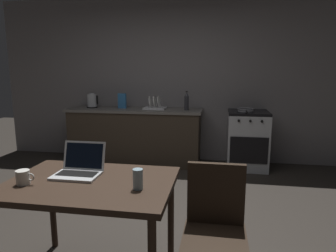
# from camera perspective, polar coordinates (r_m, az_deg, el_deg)

# --- Properties ---
(ground_plane) EXTENTS (12.00, 12.00, 0.00)m
(ground_plane) POSITION_cam_1_polar(r_m,az_deg,el_deg) (3.07, -8.07, -18.66)
(ground_plane) COLOR #2D2823
(back_wall) EXTENTS (6.40, 0.10, 2.68)m
(back_wall) POSITION_cam_1_polar(r_m,az_deg,el_deg) (5.01, 3.39, 8.74)
(back_wall) COLOR slate
(back_wall) RESTS_ON ground_plane
(kitchen_counter) EXTENTS (2.16, 0.64, 0.89)m
(kitchen_counter) POSITION_cam_1_polar(r_m,az_deg,el_deg) (4.93, -6.23, -1.80)
(kitchen_counter) COLOR #382D23
(kitchen_counter) RESTS_ON ground_plane
(stove_oven) EXTENTS (0.60, 0.62, 0.89)m
(stove_oven) POSITION_cam_1_polar(r_m,az_deg,el_deg) (4.77, 14.87, -2.55)
(stove_oven) COLOR #B7BABF
(stove_oven) RESTS_ON ground_plane
(dining_table) EXTENTS (1.13, 0.79, 0.75)m
(dining_table) POSITION_cam_1_polar(r_m,az_deg,el_deg) (2.17, -14.55, -12.11)
(dining_table) COLOR #332319
(dining_table) RESTS_ON ground_plane
(chair) EXTENTS (0.40, 0.40, 0.89)m
(chair) POSITION_cam_1_polar(r_m,az_deg,el_deg) (2.05, 8.94, -18.07)
(chair) COLOR #2D2116
(chair) RESTS_ON ground_plane
(laptop) EXTENTS (0.32, 0.29, 0.22)m
(laptop) POSITION_cam_1_polar(r_m,az_deg,el_deg) (2.26, -16.61, -7.80)
(laptop) COLOR silver
(laptop) RESTS_ON dining_table
(electric_kettle) EXTENTS (0.19, 0.17, 0.24)m
(electric_kettle) POSITION_cam_1_polar(r_m,az_deg,el_deg) (5.09, -14.30, 4.66)
(electric_kettle) COLOR black
(electric_kettle) RESTS_ON kitchen_counter
(bottle) EXTENTS (0.07, 0.07, 0.30)m
(bottle) POSITION_cam_1_polar(r_m,az_deg,el_deg) (4.63, 3.57, 4.75)
(bottle) COLOR #2D2D33
(bottle) RESTS_ON kitchen_counter
(frying_pan) EXTENTS (0.25, 0.42, 0.05)m
(frying_pan) POSITION_cam_1_polar(r_m,az_deg,el_deg) (4.66, 14.57, 3.03)
(frying_pan) COLOR gray
(frying_pan) RESTS_ON stove_oven
(coffee_mug) EXTENTS (0.13, 0.09, 0.10)m
(coffee_mug) POSITION_cam_1_polar(r_m,az_deg,el_deg) (2.21, -25.89, -8.80)
(coffee_mug) COLOR silver
(coffee_mug) RESTS_ON dining_table
(drinking_glass) EXTENTS (0.07, 0.07, 0.13)m
(drinking_glass) POSITION_cam_1_polar(r_m,az_deg,el_deg) (1.92, -5.77, -10.05)
(drinking_glass) COLOR #99B7C6
(drinking_glass) RESTS_ON dining_table
(cereal_box) EXTENTS (0.13, 0.05, 0.24)m
(cereal_box) POSITION_cam_1_polar(r_m,az_deg,el_deg) (4.93, -8.74, 4.76)
(cereal_box) COLOR #3372B2
(cereal_box) RESTS_ON kitchen_counter
(dish_rack) EXTENTS (0.34, 0.26, 0.21)m
(dish_rack) POSITION_cam_1_polar(r_m,az_deg,el_deg) (4.77, -2.54, 3.80)
(dish_rack) COLOR silver
(dish_rack) RESTS_ON kitchen_counter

